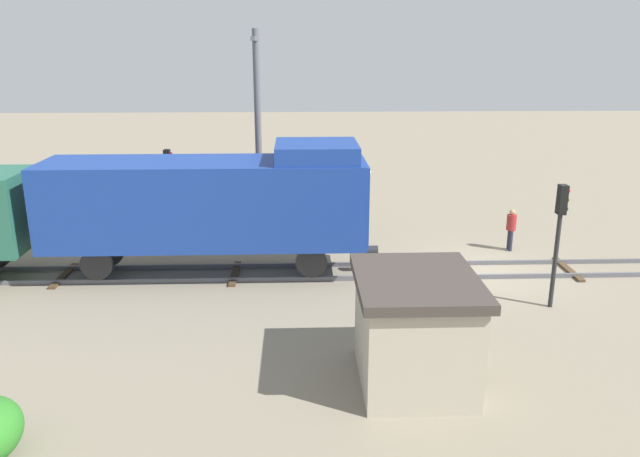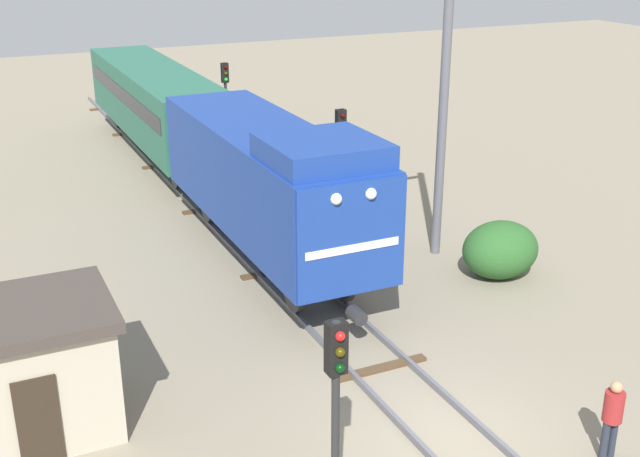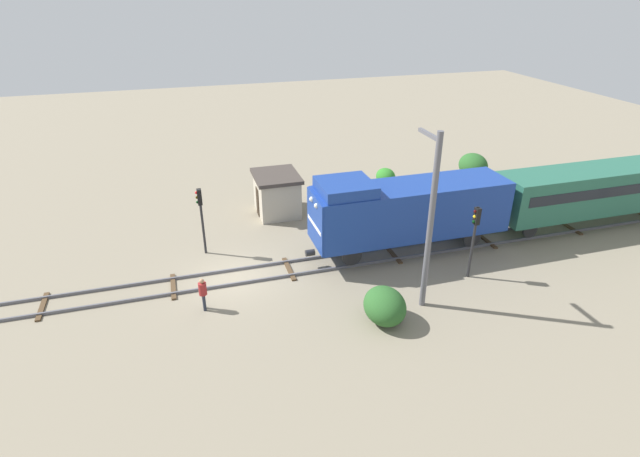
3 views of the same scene
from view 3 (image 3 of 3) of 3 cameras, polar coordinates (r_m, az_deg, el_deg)
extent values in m
plane|color=gray|center=(26.87, -9.93, -5.62)|extent=(109.73, 109.73, 0.00)
cube|color=#595960|center=(27.44, -10.14, -4.70)|extent=(0.10, 73.15, 0.16)
cube|color=#595960|center=(26.22, -9.73, -6.27)|extent=(0.10, 73.15, 0.16)
cube|color=#4C3823|center=(27.71, -29.14, -7.79)|extent=(2.40, 0.24, 0.09)
cube|color=#4C3823|center=(26.79, -16.43, -6.38)|extent=(2.40, 0.24, 0.09)
cube|color=#4C3823|center=(27.24, -3.56, -4.63)|extent=(2.40, 0.24, 0.09)
cube|color=#4C3823|center=(28.99, 8.25, -2.81)|extent=(2.40, 0.24, 0.09)
cube|color=#4C3823|center=(31.84, 18.30, -1.16)|extent=(2.40, 0.24, 0.09)
cube|color=#4C3823|center=(35.51, 26.49, 0.21)|extent=(2.40, 0.24, 0.09)
cube|color=navy|center=(28.19, 10.36, 2.20)|extent=(2.90, 11.00, 2.90)
cube|color=navy|center=(26.06, 2.93, 4.74)|extent=(2.75, 2.80, 0.60)
cube|color=navy|center=(26.30, -0.55, 0.82)|extent=(2.84, 0.10, 2.84)
cube|color=white|center=(26.38, -0.63, 0.42)|extent=(2.46, 0.06, 0.20)
sphere|color=white|center=(26.23, -0.94, 3.38)|extent=(0.28, 0.28, 0.28)
sphere|color=white|center=(25.43, -0.39, 2.62)|extent=(0.28, 0.28, 0.28)
cylinder|color=#262628|center=(27.08, -1.14, -2.79)|extent=(0.36, 0.50, 0.36)
cylinder|color=#262628|center=(28.32, 2.66, -1.76)|extent=(0.18, 1.10, 1.10)
cylinder|color=#262628|center=(27.14, 3.65, -3.14)|extent=(0.18, 1.10, 1.10)
cylinder|color=#262628|center=(31.32, 15.57, 0.13)|extent=(0.18, 1.10, 1.10)
cylinder|color=#262628|center=(30.25, 16.95, -1.03)|extent=(0.18, 1.10, 1.10)
cube|color=#26604C|center=(35.90, 29.48, 4.06)|extent=(2.80, 14.00, 2.70)
cube|color=black|center=(35.79, 29.60, 4.57)|extent=(2.84, 12.88, 0.64)
cylinder|color=#262628|center=(33.54, 21.40, 0.89)|extent=(0.16, 0.96, 0.96)
cylinder|color=#262628|center=(32.55, 22.87, -0.17)|extent=(0.16, 0.96, 0.96)
cylinder|color=#262628|center=(28.69, -13.29, 0.72)|extent=(0.14, 0.14, 3.95)
cube|color=black|center=(28.08, -13.61, 3.52)|extent=(0.32, 0.24, 0.90)
sphere|color=red|center=(27.97, -13.95, 3.99)|extent=(0.16, 0.16, 0.16)
sphere|color=#3C3306|center=(28.08, -13.89, 3.47)|extent=(0.16, 0.16, 0.16)
sphere|color=black|center=(28.19, -13.83, 2.94)|extent=(0.16, 0.16, 0.16)
cylinder|color=#262628|center=(26.79, 17.06, -1.64)|extent=(0.14, 0.14, 4.00)
cube|color=black|center=(26.13, 17.50, 1.36)|extent=(0.32, 0.24, 0.90)
sphere|color=#390606|center=(25.94, 17.32, 1.87)|extent=(0.16, 0.16, 0.16)
sphere|color=yellow|center=(26.06, 17.24, 1.31)|extent=(0.16, 0.16, 0.16)
sphere|color=black|center=(26.17, 17.16, 0.75)|extent=(0.16, 0.16, 0.16)
cylinder|color=#262B38|center=(24.63, -13.12, -8.03)|extent=(0.15, 0.15, 0.85)
cylinder|color=#262B38|center=(24.47, -13.08, -8.29)|extent=(0.15, 0.15, 0.85)
cylinder|color=maroon|center=(24.15, -13.28, -6.72)|extent=(0.38, 0.38, 0.62)
sphere|color=tan|center=(23.92, -13.38, -5.87)|extent=(0.23, 0.23, 0.23)
cylinder|color=#595960|center=(22.85, 12.50, 0.39)|extent=(0.28, 0.28, 8.58)
cube|color=#595960|center=(22.22, 12.39, 10.43)|extent=(1.80, 0.16, 0.16)
cube|color=#B2A893|center=(33.45, -4.94, 3.79)|extent=(3.20, 2.60, 2.50)
cube|color=#3F3833|center=(32.95, -5.03, 5.99)|extent=(3.50, 2.90, 0.24)
cube|color=#2D2319|center=(33.35, -7.14, 3.05)|extent=(0.80, 0.06, 1.90)
ellipsoid|color=#2E7B26|center=(38.74, 7.51, 5.91)|extent=(1.74, 1.42, 1.26)
ellipsoid|color=#285A26|center=(41.74, 17.10, 6.93)|extent=(2.58, 2.11, 1.88)
ellipsoid|color=#295926|center=(23.12, 7.41, -8.77)|extent=(2.30, 1.89, 1.68)
camera|label=1|loc=(45.22, -5.49, 18.67)|focal=35.00mm
camera|label=2|loc=(32.46, -33.75, 14.53)|focal=45.00mm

